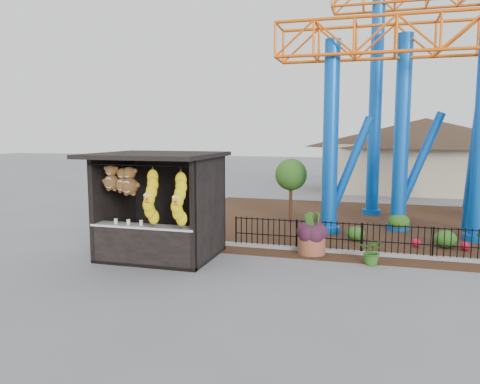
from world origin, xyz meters
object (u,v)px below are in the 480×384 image
(roller_coaster, at_px, (434,60))
(potted_plant, at_px, (373,251))
(terracotta_planter, at_px, (312,245))
(prize_booth, at_px, (157,208))

(roller_coaster, bearing_deg, potted_plant, -107.80)
(terracotta_planter, bearing_deg, prize_booth, -157.24)
(prize_booth, xyz_separation_m, potted_plant, (6.10, 1.10, -1.14))
(roller_coaster, relative_size, terracotta_planter, 13.18)
(prize_booth, relative_size, terracotta_planter, 4.19)
(terracotta_planter, height_order, potted_plant, potted_plant)
(prize_booth, bearing_deg, terracotta_planter, 22.76)
(prize_booth, relative_size, roller_coaster, 0.32)
(prize_booth, xyz_separation_m, roller_coaster, (8.10, 7.33, 4.91))
(prize_booth, height_order, roller_coaster, roller_coaster)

